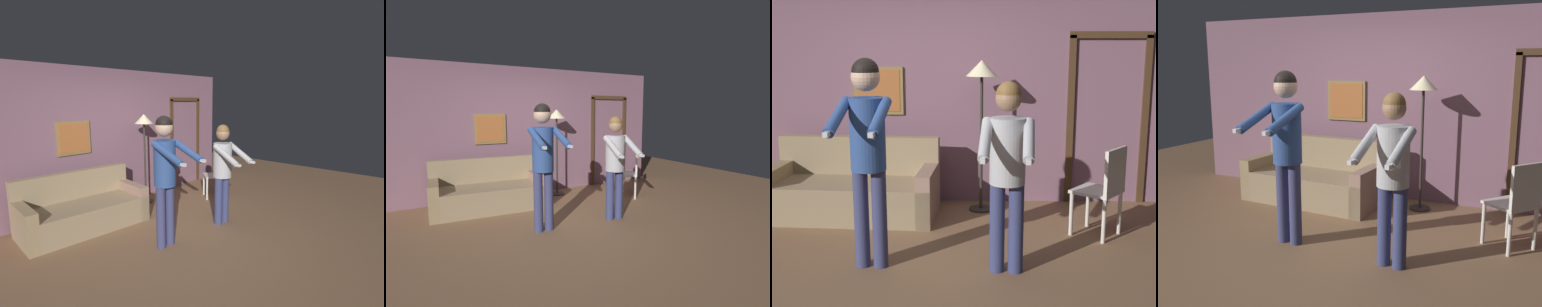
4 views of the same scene
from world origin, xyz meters
The scene contains 7 objects.
ground_plane centered at (0.00, 0.00, 0.00)m, with size 12.00×12.00×0.00m, color #866142.
back_wall_assembly centered at (0.02, 1.99, 1.30)m, with size 6.40×0.10×2.60m.
couch centered at (-0.85, 1.35, 0.28)m, with size 1.95×0.97×0.87m.
torchiere_lamp centered at (0.61, 1.58, 1.49)m, with size 0.36×0.36×1.76m.
person_standing_left centered at (-0.37, -0.10, 1.12)m, with size 0.46×0.75×1.82m.
person_standing_right centered at (0.81, -0.18, 0.98)m, with size 0.47×0.67×1.64m.
dining_chair_distant centered at (1.85, 0.71, 0.53)m, with size 0.59×0.59×0.93m.
Camera 2 is at (-1.95, -3.95, 1.70)m, focal length 28.00 mm.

